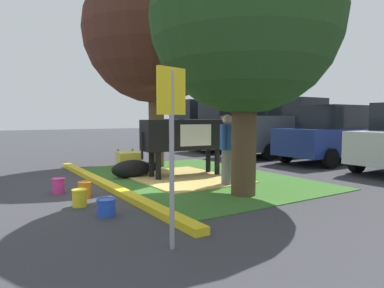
# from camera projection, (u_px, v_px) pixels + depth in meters

# --- Properties ---
(ground_plane) EXTENTS (80.00, 80.00, 0.00)m
(ground_plane) POSITION_uv_depth(u_px,v_px,m) (133.00, 185.00, 8.26)
(ground_plane) COLOR #38383D
(grass_island) EXTENTS (6.61, 4.49, 0.02)m
(grass_island) POSITION_uv_depth(u_px,v_px,m) (194.00, 177.00, 9.23)
(grass_island) COLOR #386B28
(grass_island) RESTS_ON ground
(curb_yellow) EXTENTS (7.81, 0.24, 0.12)m
(curb_yellow) POSITION_uv_depth(u_px,v_px,m) (107.00, 185.00, 7.94)
(curb_yellow) COLOR yellow
(curb_yellow) RESTS_ON ground
(hay_bedding) EXTENTS (3.24, 2.45, 0.04)m
(hay_bedding) POSITION_uv_depth(u_px,v_px,m) (182.00, 178.00, 9.07)
(hay_bedding) COLOR tan
(hay_bedding) RESTS_ON ground
(shade_tree_left) EXTENTS (4.49, 4.49, 6.55)m
(shade_tree_left) POSITION_uv_depth(u_px,v_px,m) (156.00, 32.00, 10.87)
(shade_tree_left) COLOR brown
(shade_tree_left) RESTS_ON ground
(shade_tree_right) EXTENTS (3.82, 3.82, 5.49)m
(shade_tree_right) POSITION_uv_depth(u_px,v_px,m) (245.00, 18.00, 6.86)
(shade_tree_right) COLOR #4C3823
(shade_tree_right) RESTS_ON ground
(cow_holstein) EXTENTS (0.91, 3.14, 1.58)m
(cow_holstein) POSITION_uv_depth(u_px,v_px,m) (188.00, 135.00, 9.31)
(cow_holstein) COLOR black
(cow_holstein) RESTS_ON ground
(calf_lying) EXTENTS (0.48, 1.30, 0.48)m
(calf_lying) POSITION_uv_depth(u_px,v_px,m) (133.00, 169.00, 9.19)
(calf_lying) COLOR black
(calf_lying) RESTS_ON ground
(person_handler) EXTENTS (0.34, 0.47, 1.67)m
(person_handler) POSITION_uv_depth(u_px,v_px,m) (227.00, 148.00, 8.08)
(person_handler) COLOR slate
(person_handler) RESTS_ON ground
(wheelbarrow) EXTENTS (1.62, 0.81, 0.63)m
(wheelbarrow) POSITION_uv_depth(u_px,v_px,m) (128.00, 158.00, 10.30)
(wheelbarrow) COLOR gold
(wheelbarrow) RESTS_ON ground
(parking_sign) EXTENTS (0.15, 0.44, 2.20)m
(parking_sign) POSITION_uv_depth(u_px,v_px,m) (172.00, 122.00, 4.14)
(parking_sign) COLOR #99999E
(parking_sign) RESTS_ON ground
(bucket_pink) EXTENTS (0.28, 0.28, 0.33)m
(bucket_pink) POSITION_uv_depth(u_px,v_px,m) (58.00, 185.00, 7.32)
(bucket_pink) COLOR #EA3893
(bucket_pink) RESTS_ON ground
(bucket_orange) EXTENTS (0.28, 0.28, 0.32)m
(bucket_orange) POSITION_uv_depth(u_px,v_px,m) (85.00, 189.00, 6.95)
(bucket_orange) COLOR orange
(bucket_orange) RESTS_ON ground
(bucket_yellow) EXTENTS (0.28, 0.28, 0.31)m
(bucket_yellow) POSITION_uv_depth(u_px,v_px,m) (80.00, 198.00, 6.24)
(bucket_yellow) COLOR yellow
(bucket_yellow) RESTS_ON ground
(bucket_blue) EXTENTS (0.32, 0.32, 0.28)m
(bucket_blue) POSITION_uv_depth(u_px,v_px,m) (106.00, 207.00, 5.65)
(bucket_blue) COLOR blue
(bucket_blue) RESTS_ON ground
(suv_black) EXTENTS (2.17, 4.63, 2.52)m
(suv_black) POSITION_uv_depth(u_px,v_px,m) (206.00, 123.00, 19.11)
(suv_black) COLOR navy
(suv_black) RESTS_ON ground
(suv_dark_grey) EXTENTS (2.17, 4.63, 2.52)m
(suv_dark_grey) POSITION_uv_depth(u_px,v_px,m) (235.00, 124.00, 16.65)
(suv_dark_grey) COLOR #3D3D42
(suv_dark_grey) RESTS_ON ground
(pickup_truck_maroon) EXTENTS (2.28, 5.43, 2.42)m
(pickup_truck_maroon) POSITION_uv_depth(u_px,v_px,m) (284.00, 129.00, 14.63)
(pickup_truck_maroon) COLOR #4C5156
(pickup_truck_maroon) RESTS_ON ground
(sedan_blue) EXTENTS (2.07, 4.42, 2.02)m
(sedan_blue) POSITION_uv_depth(u_px,v_px,m) (333.00, 135.00, 12.30)
(sedan_blue) COLOR navy
(sedan_blue) RESTS_ON ground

